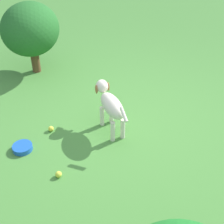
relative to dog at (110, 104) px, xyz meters
The scene contains 6 objects.
ground 0.43m from the dog, 57.18° to the right, with size 14.00×14.00×0.00m, color #478438.
dog is the anchor object (origin of this frame).
tennis_ball_0 0.79m from the dog, 115.01° to the left, with size 0.07×0.07×0.07m, color #D2D43E.
tennis_ball_1 0.99m from the dog, 167.40° to the left, with size 0.07×0.07×0.07m, color #CFD93E.
water_bowl 1.10m from the dog, 132.27° to the left, with size 0.22×0.22×0.06m, color blue.
shrub_near 1.90m from the dog, 60.43° to the left, with size 0.92×0.82×1.08m.
Camera 1 is at (-2.81, -0.88, 2.36)m, focal length 49.17 mm.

